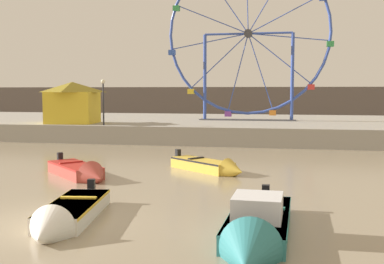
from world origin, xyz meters
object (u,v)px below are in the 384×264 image
(motorboat_teal_painted, at_px, (256,230))
(motorboat_faded_red, at_px, (81,172))
(motorboat_white_red_stripe, at_px, (65,217))
(ferris_wheel_blue_frame, at_px, (248,36))
(promenade_lamp_near, at_px, (103,95))
(motorboat_mustard_yellow, at_px, (211,166))
(carnival_booth_yellow_awning, at_px, (73,102))

(motorboat_teal_painted, height_order, motorboat_faded_red, motorboat_teal_painted)
(motorboat_white_red_stripe, distance_m, ferris_wheel_blue_frame, 29.52)
(promenade_lamp_near, bearing_deg, motorboat_mustard_yellow, -48.11)
(motorboat_faded_red, height_order, ferris_wheel_blue_frame, ferris_wheel_blue_frame)
(motorboat_faded_red, bearing_deg, motorboat_mustard_yellow, 68.98)
(ferris_wheel_blue_frame, relative_size, promenade_lamp_near, 4.23)
(ferris_wheel_blue_frame, bearing_deg, motorboat_teal_painted, -85.00)
(carnival_booth_yellow_awning, bearing_deg, ferris_wheel_blue_frame, 20.85)
(motorboat_white_red_stripe, distance_m, promenade_lamp_near, 21.93)
(motorboat_white_red_stripe, height_order, ferris_wheel_blue_frame, ferris_wheel_blue_frame)
(motorboat_white_red_stripe, xyz_separation_m, promenade_lamp_near, (-7.06, 20.50, 3.32))
(motorboat_mustard_yellow, bearing_deg, ferris_wheel_blue_frame, 127.82)
(ferris_wheel_blue_frame, relative_size, carnival_booth_yellow_awning, 3.40)
(motorboat_teal_painted, relative_size, motorboat_white_red_stripe, 1.17)
(motorboat_teal_painted, xyz_separation_m, motorboat_faded_red, (-8.10, 7.43, -0.05))
(motorboat_white_red_stripe, bearing_deg, motorboat_faded_red, -167.29)
(motorboat_white_red_stripe, bearing_deg, ferris_wheel_blue_frame, 165.83)
(motorboat_teal_painted, distance_m, ferris_wheel_blue_frame, 29.91)
(motorboat_faded_red, relative_size, ferris_wheel_blue_frame, 0.29)
(motorboat_faded_red, distance_m, ferris_wheel_blue_frame, 23.44)
(motorboat_mustard_yellow, xyz_separation_m, ferris_wheel_blue_frame, (0.20, 18.61, 8.19))
(motorboat_mustard_yellow, xyz_separation_m, carnival_booth_yellow_awning, (-12.85, 12.23, 2.72))
(motorboat_teal_painted, relative_size, motorboat_faded_red, 1.43)
(motorboat_mustard_yellow, bearing_deg, carnival_booth_yellow_awning, 174.86)
(motorboat_teal_painted, height_order, carnival_booth_yellow_awning, carnival_booth_yellow_awning)
(motorboat_mustard_yellow, height_order, ferris_wheel_blue_frame, ferris_wheel_blue_frame)
(motorboat_teal_painted, height_order, ferris_wheel_blue_frame, ferris_wheel_blue_frame)
(promenade_lamp_near, bearing_deg, ferris_wheel_blue_frame, 37.67)
(motorboat_mustard_yellow, bearing_deg, motorboat_teal_painted, -36.46)
(motorboat_teal_painted, bearing_deg, ferris_wheel_blue_frame, -173.16)
(ferris_wheel_blue_frame, xyz_separation_m, carnival_booth_yellow_awning, (-13.05, -6.38, -5.47))
(ferris_wheel_blue_frame, bearing_deg, motorboat_faded_red, -104.74)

